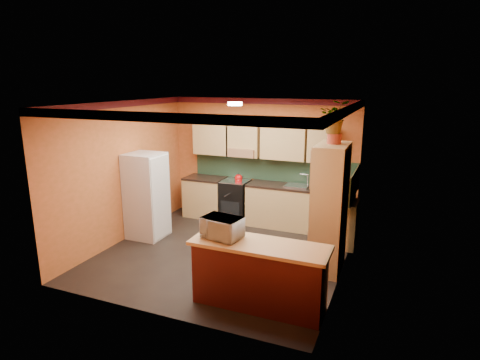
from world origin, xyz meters
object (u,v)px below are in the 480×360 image
stove (235,200)px  fridge (146,196)px  base_cabinets_back (262,204)px  pantry (330,208)px  microwave (222,227)px  breakfast_bar (259,277)px

stove → fridge: bearing=-128.2°
base_cabinets_back → stove: (-0.62, -0.00, 0.02)m
pantry → microwave: pantry is taller
base_cabinets_back → pantry: pantry is taller
base_cabinets_back → microwave: 3.27m
fridge → breakfast_bar: fridge is taller
breakfast_bar → stove: bearing=118.2°
fridge → microwave: fridge is taller
stove → base_cabinets_back: bearing=0.0°
base_cabinets_back → fridge: size_ratio=2.15×
fridge → microwave: bearing=-33.7°
pantry → breakfast_bar: bearing=-113.4°
fridge → pantry: 3.61m
breakfast_bar → microwave: (-0.56, 0.00, 0.64)m
fridge → breakfast_bar: 3.36m
stove → breakfast_bar: size_ratio=0.51×
stove → fridge: 2.05m
base_cabinets_back → fridge: (-1.87, -1.58, 0.41)m
stove → breakfast_bar: (1.69, -3.16, -0.02)m
breakfast_bar → microwave: size_ratio=3.35×
microwave → fridge: bearing=155.1°
stove → pantry: 2.93m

